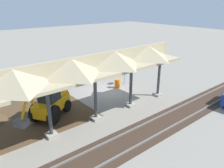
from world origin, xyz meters
The scene contains 7 objects.
ground_plane centered at (0.00, 0.00, 0.00)m, with size 120.00×120.00×0.00m, color gray.
dirt_work_zone centered at (8.47, 0.13, 0.00)m, with size 10.04×7.00×0.01m, color #4C3823.
platform_canopy centered at (7.67, 3.65, 4.17)m, with size 22.21×3.20×4.90m.
rail_tracks centered at (0.00, 7.21, 0.03)m, with size 60.00×2.58×0.15m.
stop_sign centered at (-2.46, -0.55, 1.47)m, with size 0.65×0.45×2.06m.
backhoe centered at (6.58, 1.28, 1.26)m, with size 4.98×3.87×2.82m.
traffic_barrel centered at (-1.20, -0.21, 0.45)m, with size 0.56×0.56×0.90m, color orange.
Camera 1 is at (12.26, 15.44, 8.11)m, focal length 35.00 mm.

